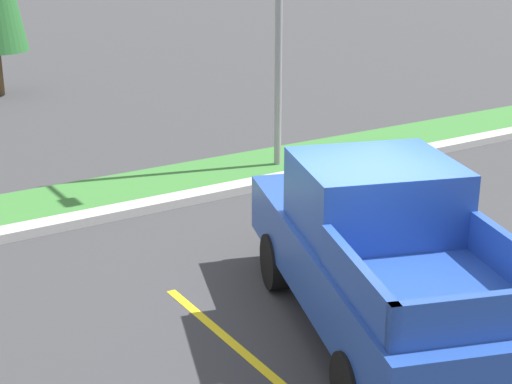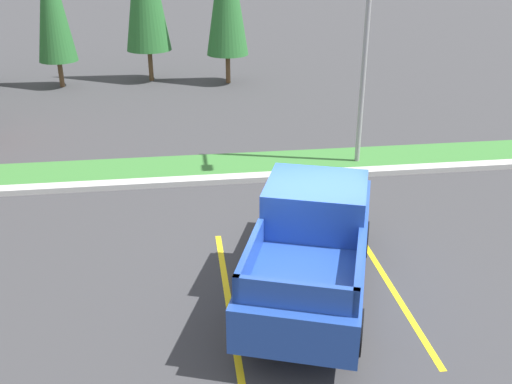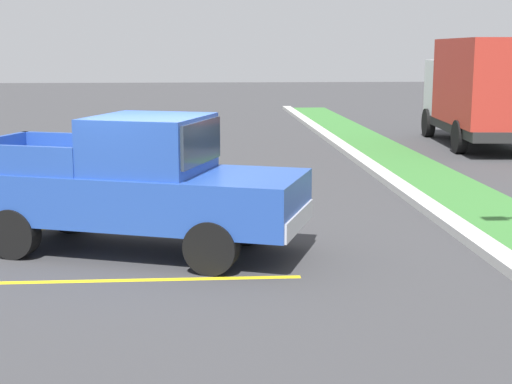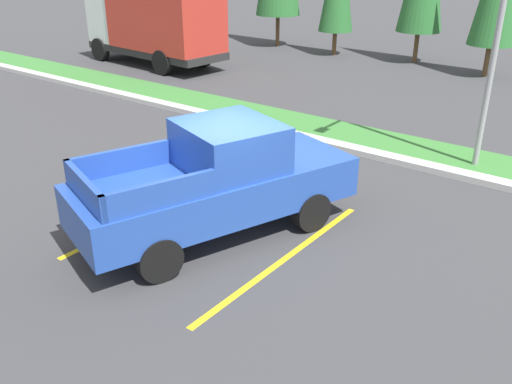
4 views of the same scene
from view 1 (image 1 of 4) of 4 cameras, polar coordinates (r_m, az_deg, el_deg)
The scene contains 6 objects.
ground_plane at distance 9.90m, azimuth 7.53°, elevation -9.24°, with size 120.00×120.00×0.00m, color #38383A.
parking_line_near at distance 8.75m, azimuth 0.91°, elevation -13.12°, with size 0.12×4.80×0.01m, color yellow.
parking_line_far at distance 10.55m, azimuth 15.30°, elevation -7.88°, with size 0.12×4.80×0.01m, color yellow.
curb_strip at distance 13.73m, azimuth -5.78°, elevation -0.57°, with size 56.00×0.40×0.15m, color #B2B2AD.
grass_median at distance 14.69m, azimuth -7.71°, elevation 0.49°, with size 56.00×1.80×0.06m, color #387533.
pickup_truck_main at distance 9.15m, azimuth 9.05°, elevation -4.52°, with size 3.51×5.55×2.10m.
Camera 1 is at (-5.68, -6.62, 4.66)m, focal length 54.70 mm.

